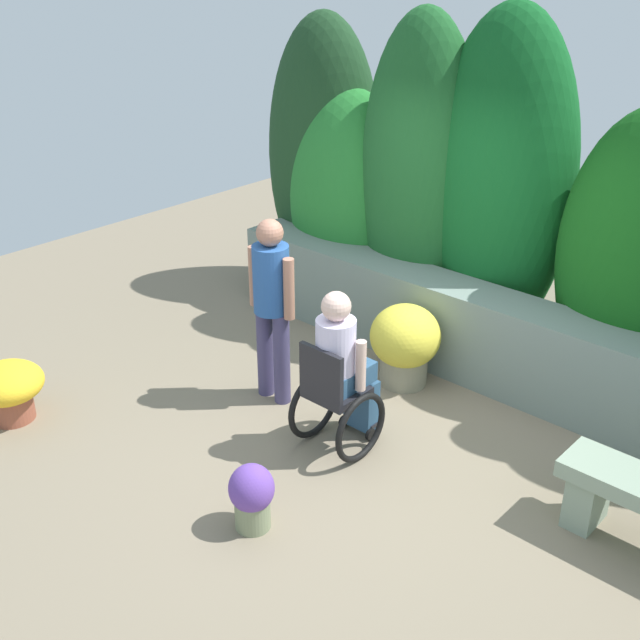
{
  "coord_description": "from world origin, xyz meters",
  "views": [
    {
      "loc": [
        3.16,
        -4.08,
        3.62
      ],
      "look_at": [
        -0.63,
        0.1,
        0.85
      ],
      "focal_mm": 44.41,
      "sensor_mm": 36.0,
      "label": 1
    }
  ],
  "objects_px": {
    "person_in_wheelchair": "(340,376)",
    "flower_pot_purple_near": "(252,495)",
    "flower_pot_red_accent": "(8,388)",
    "person_standing_companion": "(271,300)",
    "flower_pot_terracotta_by_wall": "(405,343)"
  },
  "relations": [
    {
      "from": "person_in_wheelchair",
      "to": "person_standing_companion",
      "type": "height_order",
      "value": "person_standing_companion"
    },
    {
      "from": "flower_pot_terracotta_by_wall",
      "to": "person_in_wheelchair",
      "type": "bearing_deg",
      "value": -79.29
    },
    {
      "from": "person_in_wheelchair",
      "to": "flower_pot_purple_near",
      "type": "xyz_separation_m",
      "value": [
        0.2,
        -1.11,
        -0.36
      ]
    },
    {
      "from": "flower_pot_terracotta_by_wall",
      "to": "flower_pot_red_accent",
      "type": "relative_size",
      "value": 1.27
    },
    {
      "from": "person_in_wheelchair",
      "to": "flower_pot_terracotta_by_wall",
      "type": "bearing_deg",
      "value": 90.73
    },
    {
      "from": "person_in_wheelchair",
      "to": "person_standing_companion",
      "type": "bearing_deg",
      "value": 159.95
    },
    {
      "from": "person_in_wheelchair",
      "to": "flower_pot_terracotta_by_wall",
      "type": "height_order",
      "value": "person_in_wheelchair"
    },
    {
      "from": "flower_pot_purple_near",
      "to": "flower_pot_red_accent",
      "type": "height_order",
      "value": "flower_pot_red_accent"
    },
    {
      "from": "person_standing_companion",
      "to": "flower_pot_terracotta_by_wall",
      "type": "xyz_separation_m",
      "value": [
        0.68,
        0.95,
        -0.53
      ]
    },
    {
      "from": "person_standing_companion",
      "to": "flower_pot_terracotta_by_wall",
      "type": "distance_m",
      "value": 1.28
    },
    {
      "from": "flower_pot_purple_near",
      "to": "flower_pot_terracotta_by_wall",
      "type": "height_order",
      "value": "flower_pot_terracotta_by_wall"
    },
    {
      "from": "flower_pot_purple_near",
      "to": "flower_pot_terracotta_by_wall",
      "type": "bearing_deg",
      "value": 100.33
    },
    {
      "from": "person_standing_companion",
      "to": "flower_pot_red_accent",
      "type": "distance_m",
      "value": 2.26
    },
    {
      "from": "flower_pot_purple_near",
      "to": "flower_pot_terracotta_by_wall",
      "type": "distance_m",
      "value": 2.26
    },
    {
      "from": "flower_pot_terracotta_by_wall",
      "to": "flower_pot_red_accent",
      "type": "bearing_deg",
      "value": -127.56
    }
  ]
}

